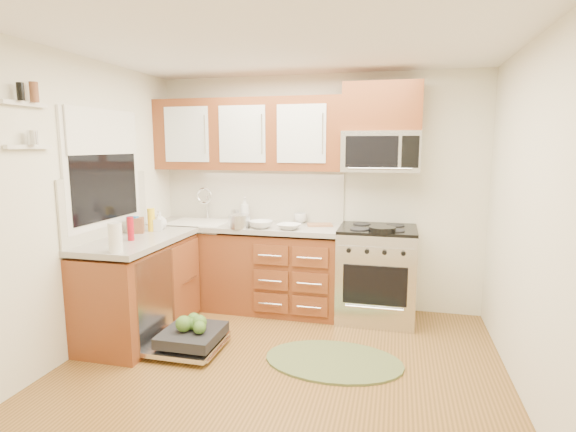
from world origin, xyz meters
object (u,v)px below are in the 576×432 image
(range, at_px, (376,273))
(paper_towel_roll, at_px, (115,238))
(cutting_board, at_px, (320,225))
(bowl_a, at_px, (289,227))
(dishwasher, at_px, (188,339))
(bowl_b, at_px, (261,224))
(skillet, at_px, (382,229))
(sink, at_px, (199,233))
(rug, at_px, (334,361))
(microwave, at_px, (381,151))
(upper_cabinets, at_px, (248,135))
(stock_pot, at_px, (239,221))
(cup, at_px, (300,218))

(range, xyz_separation_m, paper_towel_roll, (-1.97, -1.45, 0.57))
(cutting_board, height_order, bowl_a, bowl_a)
(dishwasher, relative_size, cutting_board, 2.71)
(bowl_b, bearing_deg, skillet, -1.60)
(sink, height_order, bowl_a, bowl_a)
(rug, relative_size, cutting_board, 4.39)
(microwave, height_order, bowl_b, microwave)
(upper_cabinets, distance_m, stock_pot, 0.95)
(rug, bearing_deg, cup, 113.62)
(skillet, xyz_separation_m, cup, (-0.89, 0.43, 0.01))
(sink, distance_m, dishwasher, 1.38)
(sink, relative_size, cup, 4.49)
(dishwasher, height_order, bowl_a, bowl_a)
(cutting_board, bearing_deg, range, -9.96)
(upper_cabinets, height_order, stock_pot, upper_cabinets)
(paper_towel_roll, bearing_deg, sink, 88.34)
(dishwasher, distance_m, cutting_board, 1.76)
(skillet, bearing_deg, microwave, 98.30)
(microwave, distance_m, stock_pot, 1.59)
(bowl_a, bearing_deg, sink, 170.88)
(skillet, bearing_deg, paper_towel_roll, -148.55)
(dishwasher, xyz_separation_m, cutting_board, (0.93, 1.24, 0.83))
(bowl_a, bearing_deg, bowl_b, 180.00)
(microwave, xyz_separation_m, paper_towel_roll, (-1.97, -1.57, -0.66))
(upper_cabinets, height_order, bowl_a, upper_cabinets)
(upper_cabinets, bearing_deg, range, -5.89)
(upper_cabinets, relative_size, cup, 14.85)
(upper_cabinets, bearing_deg, microwave, -1.02)
(upper_cabinets, relative_size, stock_pot, 9.09)
(sink, bearing_deg, cutting_board, 5.03)
(rug, height_order, cutting_board, cutting_board)
(range, height_order, skillet, skillet)
(skillet, bearing_deg, bowl_a, 177.88)
(rug, bearing_deg, microwave, 76.41)
(microwave, bearing_deg, paper_towel_roll, -141.47)
(bowl_a, bearing_deg, dishwasher, -125.16)
(microwave, distance_m, sink, 2.13)
(stock_pot, bearing_deg, dishwasher, -99.46)
(rug, height_order, skillet, skillet)
(dishwasher, bearing_deg, range, 36.27)
(paper_towel_roll, bearing_deg, cup, 55.80)
(microwave, height_order, skillet, microwave)
(stock_pot, bearing_deg, bowl_a, 3.33)
(microwave, height_order, stock_pot, microwave)
(bowl_b, bearing_deg, microwave, 14.44)
(cutting_board, bearing_deg, skillet, -26.08)
(range, relative_size, skillet, 3.72)
(rug, relative_size, cup, 8.22)
(skillet, height_order, paper_towel_roll, paper_towel_roll)
(cutting_board, xyz_separation_m, paper_towel_roll, (-1.37, -1.56, 0.11))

